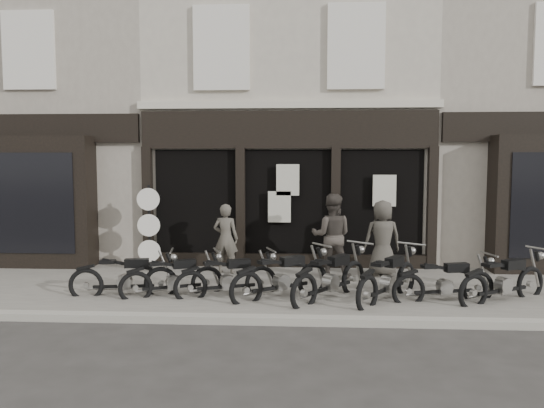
# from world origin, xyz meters

# --- Properties ---
(ground_plane) EXTENTS (90.00, 90.00, 0.00)m
(ground_plane) POSITION_xyz_m (0.00, 0.00, 0.00)
(ground_plane) COLOR #2D2B28
(ground_plane) RESTS_ON ground
(pavement) EXTENTS (30.00, 4.20, 0.12)m
(pavement) POSITION_xyz_m (0.00, 0.90, 0.06)
(pavement) COLOR #625C57
(pavement) RESTS_ON ground_plane
(kerb) EXTENTS (30.00, 0.25, 0.13)m
(kerb) POSITION_xyz_m (0.00, -1.25, 0.07)
(kerb) COLOR gray
(kerb) RESTS_ON ground_plane
(central_building) EXTENTS (7.30, 6.22, 8.34)m
(central_building) POSITION_xyz_m (0.00, 5.95, 4.08)
(central_building) COLOR #B2AA99
(central_building) RESTS_ON ground
(neighbour_left) EXTENTS (5.60, 6.73, 8.34)m
(neighbour_left) POSITION_xyz_m (-6.35, 5.90, 4.04)
(neighbour_left) COLOR gray
(neighbour_left) RESTS_ON ground
(neighbour_right) EXTENTS (5.60, 6.73, 8.34)m
(neighbour_right) POSITION_xyz_m (6.35, 5.90, 4.04)
(neighbour_right) COLOR gray
(neighbour_right) RESTS_ON ground
(motorcycle_0) EXTENTS (2.08, 0.63, 1.00)m
(motorcycle_0) POSITION_xyz_m (-3.08, 0.03, 0.40)
(motorcycle_0) COLOR black
(motorcycle_0) RESTS_ON ground
(motorcycle_1) EXTENTS (1.90, 1.04, 0.97)m
(motorcycle_1) POSITION_xyz_m (-2.14, 0.07, 0.38)
(motorcycle_1) COLOR black
(motorcycle_1) RESTS_ON ground
(motorcycle_2) EXTENTS (1.94, 1.00, 0.98)m
(motorcycle_2) POSITION_xyz_m (-1.09, 0.12, 0.39)
(motorcycle_2) COLOR black
(motorcycle_2) RESTS_ON ground
(motorcycle_3) EXTENTS (1.93, 1.51, 1.06)m
(motorcycle_3) POSITION_xyz_m (-0.04, 0.08, 0.42)
(motorcycle_3) COLOR black
(motorcycle_3) RESTS_ON ground
(motorcycle_4) EXTENTS (1.66, 1.90, 1.09)m
(motorcycle_4) POSITION_xyz_m (0.90, 0.06, 0.43)
(motorcycle_4) COLOR black
(motorcycle_4) RESTS_ON ground
(motorcycle_5) EXTENTS (1.56, 1.92, 1.07)m
(motorcycle_5) POSITION_xyz_m (1.98, 0.04, 0.43)
(motorcycle_5) COLOR black
(motorcycle_5) RESTS_ON ground
(motorcycle_6) EXTENTS (2.02, 0.77, 0.98)m
(motorcycle_6) POSITION_xyz_m (3.02, -0.01, 0.39)
(motorcycle_6) COLOR black
(motorcycle_6) RESTS_ON ground
(motorcycle_7) EXTENTS (1.99, 1.32, 1.05)m
(motorcycle_7) POSITION_xyz_m (4.11, 0.05, 0.42)
(motorcycle_7) COLOR black
(motorcycle_7) RESTS_ON ground
(man_left) EXTENTS (0.64, 0.47, 1.61)m
(man_left) POSITION_xyz_m (-1.41, 2.09, 0.92)
(man_left) COLOR #4B463E
(man_left) RESTS_ON pavement
(man_centre) EXTENTS (0.97, 0.79, 1.87)m
(man_centre) POSITION_xyz_m (1.00, 1.79, 1.05)
(man_centre) COLOR #3C3630
(man_centre) RESTS_ON pavement
(man_right) EXTENTS (0.91, 0.66, 1.71)m
(man_right) POSITION_xyz_m (2.15, 2.02, 0.97)
(man_right) COLOR #3F3C35
(man_right) RESTS_ON pavement
(advert_sign_post) EXTENTS (0.52, 0.34, 2.15)m
(advert_sign_post) POSITION_xyz_m (-3.21, 2.16, 1.05)
(advert_sign_post) COLOR black
(advert_sign_post) RESTS_ON ground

